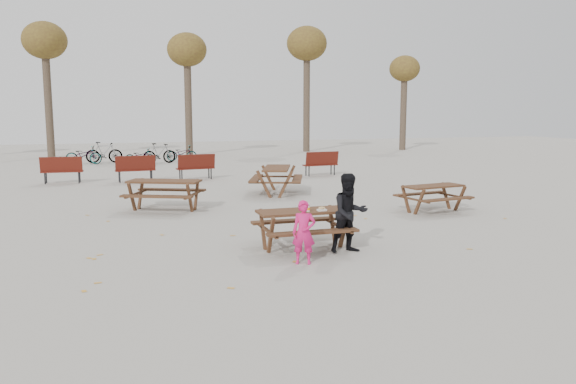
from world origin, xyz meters
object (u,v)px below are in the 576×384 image
object	(u,v)px
picnic_table_far	(277,181)
adult	(350,213)
soda_bottle	(308,208)
food_tray	(322,210)
child	(304,232)
main_picnic_table	(303,219)
picnic_table_east	(433,198)
picnic_table_north	(165,195)

from	to	relation	value
picnic_table_far	adult	bearing A→B (deg)	-165.65
soda_bottle	adult	bearing A→B (deg)	-27.70
food_tray	child	world-z (taller)	child
main_picnic_table	picnic_table_east	distance (m)	5.52
picnic_table_north	adult	bearing A→B (deg)	-38.67
main_picnic_table	picnic_table_far	bearing A→B (deg)	77.74
child	picnic_table_east	bearing A→B (deg)	59.12
picnic_table_far	child	bearing A→B (deg)	-172.66
picnic_table_far	main_picnic_table	bearing A→B (deg)	-171.87
food_tray	picnic_table_far	xyz separation A→B (m)	(1.26, 7.49, -0.35)
adult	picnic_table_far	bearing A→B (deg)	80.88
soda_bottle	picnic_table_north	bearing A→B (deg)	112.75
main_picnic_table	picnic_table_east	world-z (taller)	main_picnic_table
child	picnic_table_far	xyz separation A→B (m)	(1.94, 8.38, -0.13)
adult	main_picnic_table	bearing A→B (deg)	140.08
adult	picnic_table_east	distance (m)	5.25
soda_bottle	picnic_table_far	xyz separation A→B (m)	(1.54, 7.49, -0.41)
main_picnic_table	child	bearing A→B (deg)	-108.27
main_picnic_table	soda_bottle	world-z (taller)	soda_bottle
picnic_table_east	picnic_table_far	xyz separation A→B (m)	(-3.14, 4.45, 0.08)
main_picnic_table	picnic_table_east	xyz separation A→B (m)	(4.72, 2.85, -0.22)
adult	picnic_table_far	size ratio (longest dim) A/B	0.75
adult	picnic_table_east	xyz separation A→B (m)	(3.97, 3.41, -0.41)
picnic_table_east	child	bearing A→B (deg)	-151.40
food_tray	adult	size ratio (longest dim) A/B	0.12
food_tray	child	size ratio (longest dim) A/B	0.16
soda_bottle	picnic_table_east	bearing A→B (deg)	32.97
main_picnic_table	picnic_table_far	size ratio (longest dim) A/B	0.88
food_tray	picnic_table_east	distance (m)	5.36
adult	picnic_table_north	xyz separation A→B (m)	(-2.99, 5.80, -0.35)
soda_bottle	child	bearing A→B (deg)	-114.16
food_tray	picnic_table_north	xyz separation A→B (m)	(-2.56, 5.43, -0.37)
picnic_table_east	food_tray	bearing A→B (deg)	-154.48
main_picnic_table	picnic_table_far	xyz separation A→B (m)	(1.59, 7.30, -0.14)
food_tray	picnic_table_far	size ratio (longest dim) A/B	0.09
picnic_table_east	picnic_table_north	world-z (taller)	picnic_table_north
main_picnic_table	picnic_table_east	size ratio (longest dim) A/B	1.07
child	picnic_table_north	size ratio (longest dim) A/B	0.59
child	picnic_table_east	size ratio (longest dim) A/B	0.68
adult	picnic_table_north	bearing A→B (deg)	114.17
food_tray	picnic_table_far	distance (m)	7.60
adult	picnic_table_east	bearing A→B (deg)	37.59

